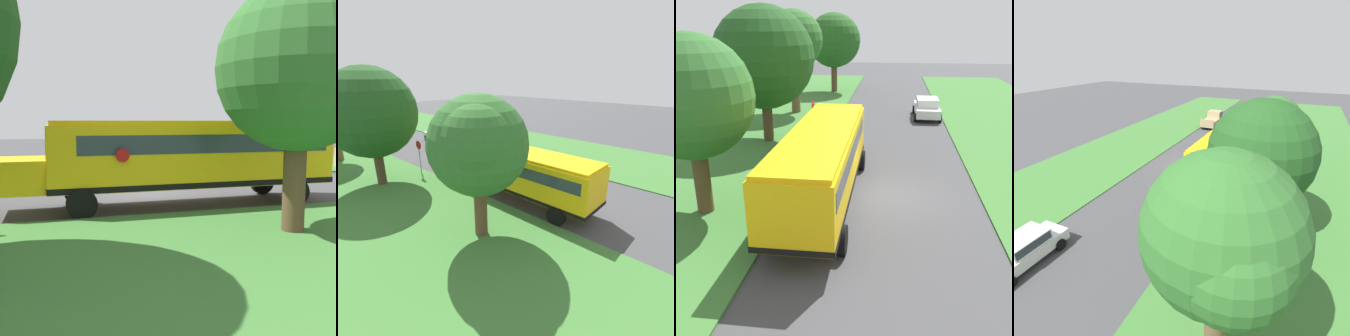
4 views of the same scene
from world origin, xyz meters
TOP-DOWN VIEW (x-y plane):
  - ground_plane at (0.00, 0.00)m, footprint 120.00×120.00m
  - school_bus at (-2.58, -0.86)m, footprint 2.84×12.42m
  - car_white_nearest at (2.80, 15.26)m, footprint 2.02×4.40m
  - oak_tree_beside_bus at (-7.18, -2.70)m, footprint 4.52×4.52m
  - oak_tree_roadside_mid at (-7.62, 7.49)m, footprint 6.02×6.02m
  - oak_tree_far_end at (-7.92, 15.97)m, footprint 4.64×4.69m
  - oak_tree_across_road at (-5.99, 26.37)m, footprint 5.49×5.49m
  - stop_sign at (-4.60, 7.09)m, footprint 0.08×0.68m

SIDE VIEW (x-z plane):
  - ground_plane at x=0.00m, z-range 0.00..0.00m
  - car_white_nearest at x=2.80m, z-range 0.10..1.66m
  - stop_sign at x=-4.60m, z-range 0.37..3.11m
  - school_bus at x=-2.58m, z-range 0.34..3.50m
  - oak_tree_beside_bus at x=-7.18m, z-range 1.22..8.05m
  - oak_tree_roadside_mid at x=-7.62m, z-range 1.09..9.22m
  - oak_tree_across_road at x=-5.99m, z-range 1.26..9.33m
  - oak_tree_far_end at x=-7.92m, z-range 1.64..9.75m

